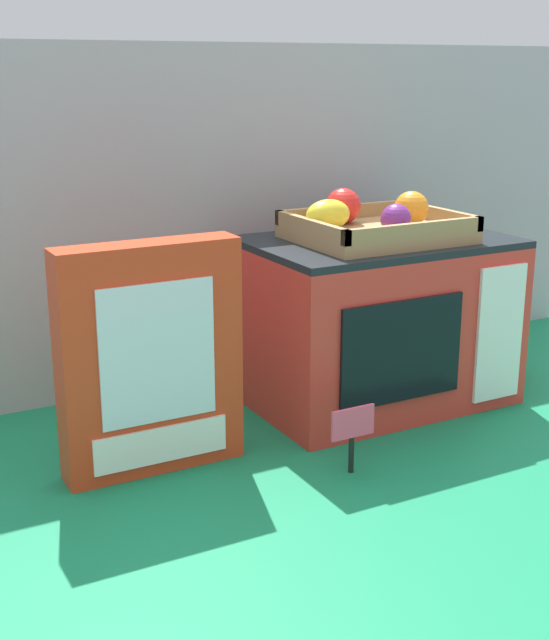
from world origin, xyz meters
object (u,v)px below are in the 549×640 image
object	(u,v)px
toy_microwave	(377,320)
cookie_set_box	(151,359)
loose_toy_apple	(508,359)
food_groups_crate	(373,225)
price_sign	(352,430)

from	to	relation	value
toy_microwave	cookie_set_box	xyz separation A→B (m)	(-0.44, -0.08, 0.02)
cookie_set_box	loose_toy_apple	bearing A→B (deg)	4.34
food_groups_crate	toy_microwave	bearing A→B (deg)	16.20
cookie_set_box	price_sign	bearing A→B (deg)	-31.99
price_sign	loose_toy_apple	size ratio (longest dim) A/B	1.55
toy_microwave	price_sign	bearing A→B (deg)	-130.78
toy_microwave	loose_toy_apple	distance (m)	0.31
cookie_set_box	food_groups_crate	bearing A→B (deg)	9.66
loose_toy_apple	price_sign	bearing A→B (deg)	-156.97
toy_microwave	food_groups_crate	xyz separation A→B (m)	(-0.02, -0.01, 0.17)
food_groups_crate	loose_toy_apple	world-z (taller)	food_groups_crate
toy_microwave	loose_toy_apple	xyz separation A→B (m)	(0.29, -0.02, -0.11)
toy_microwave	food_groups_crate	distance (m)	0.17
price_sign	food_groups_crate	bearing A→B (deg)	51.22
price_sign	loose_toy_apple	xyz separation A→B (m)	(0.49, 0.21, -0.03)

